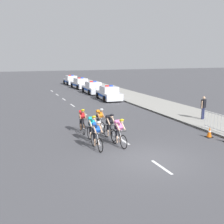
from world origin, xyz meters
name	(u,v)px	position (x,y,z in m)	size (l,w,h in m)	color
ground_plane	(149,159)	(0.00, 0.00, 0.00)	(160.00, 160.00, 0.00)	#4C4C51
sidewalk_slab	(147,101)	(7.64, 14.00, 0.06)	(4.27, 60.00, 0.12)	#A3A099
kerb_edge	(129,103)	(5.59, 14.00, 0.07)	(0.16, 60.00, 0.13)	#9E9E99
lane_markings_centre	(78,109)	(0.00, 12.94, 0.00)	(0.14, 29.60, 0.01)	white
cyclist_lead	(97,134)	(-1.83, 2.12, 0.79)	(0.42, 1.72, 1.56)	black
cyclist_second	(119,132)	(-0.60, 2.15, 0.79)	(0.45, 1.72, 1.56)	black
cyclist_third	(92,128)	(-1.66, 3.40, 0.79)	(0.42, 1.72, 1.56)	black
cyclist_fourth	(110,126)	(-0.61, 3.46, 0.79)	(0.43, 1.72, 1.56)	black
cyclist_fifth	(82,120)	(-1.68, 5.38, 0.79)	(0.44, 1.72, 1.56)	black
cyclist_sixth	(100,119)	(-0.61, 5.16, 0.79)	(0.43, 1.72, 1.56)	black
police_car_nearest	(109,94)	(4.45, 16.83, 0.68)	(2.20, 4.50, 1.59)	silver
police_car_second	(93,88)	(4.46, 22.45, 0.68)	(2.02, 4.41, 1.59)	silver
police_car_third	(81,84)	(4.46, 28.42, 0.68)	(2.18, 4.49, 1.59)	white
police_car_furthest	(71,80)	(4.46, 34.38, 0.68)	(2.03, 4.42, 1.59)	silver
crowd_barrier_front	(218,123)	(5.91, 2.17, 0.65)	(0.54, 2.32, 1.07)	#B7BABF
traffic_cone_near	(209,132)	(4.88, 1.66, 0.31)	(0.36, 0.36, 0.64)	black
spectator_closest	(203,106)	(7.33, 5.20, 1.08)	(0.52, 0.33, 1.68)	#23284C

